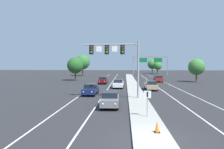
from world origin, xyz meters
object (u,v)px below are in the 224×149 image
car_oncoming_darkred (103,80)px  tree_far_left_b (75,65)px  overhead_signal_mast (119,56)px  traffic_cone_median_nose (157,127)px  highway_sign_gantry (150,59)px  car_receding_red (158,79)px  tree_far_right_c (152,64)px  median_sign_post (147,99)px  tree_far_right_a (158,66)px  car_receding_tan (151,85)px  car_oncoming_grey (110,99)px  tree_far_right_b (197,67)px  car_oncoming_white (118,84)px  car_oncoming_navy (91,89)px  tree_far_left_a (83,62)px

car_oncoming_darkred → tree_far_left_b: tree_far_left_b is taller
overhead_signal_mast → traffic_cone_median_nose: size_ratio=9.73×
overhead_signal_mast → highway_sign_gantry: size_ratio=0.54×
car_oncoming_darkred → car_receding_red: (13.21, 5.49, 0.00)m
tree_far_left_b → tree_far_right_c: 49.93m
median_sign_post → tree_far_right_a: 76.21m
car_oncoming_darkred → highway_sign_gantry: highway_sign_gantry is taller
car_receding_tan → highway_sign_gantry: size_ratio=0.34×
car_receding_red → tree_far_left_b: 21.79m
car_oncoming_grey → car_receding_red: same height
highway_sign_gantry → tree_far_right_b: (7.65, -28.34, -2.43)m
car_oncoming_white → car_oncoming_navy: bearing=-113.5°
traffic_cone_median_nose → car_receding_tan: bearing=83.7°
car_oncoming_darkred → tree_far_right_a: size_ratio=0.81×
car_oncoming_white → tree_far_left_b: size_ratio=0.73×
traffic_cone_median_nose → tree_far_right_c: 83.65m
car_receding_red → tree_far_right_b: (9.18, -0.17, 2.91)m
overhead_signal_mast → traffic_cone_median_nose: 14.26m
highway_sign_gantry → tree_far_right_c: (3.01, 16.74, -1.92)m
tree_far_right_b → car_oncoming_white: bearing=-145.1°
overhead_signal_mast → car_oncoming_white: (-0.39, 11.73, -4.67)m
overhead_signal_mast → tree_far_left_b: overhead_signal_mast is taller
traffic_cone_median_nose → tree_far_left_a: (-17.60, 61.20, 4.60)m
tree_far_right_c → overhead_signal_mast: bearing=-101.1°
highway_sign_gantry → tree_far_left_a: 25.89m
highway_sign_gantry → tree_far_right_a: 13.91m
tree_far_left_a → highway_sign_gantry: bearing=11.0°
tree_far_right_c → car_oncoming_white: bearing=-103.6°
tree_far_right_a → tree_far_right_c: tree_far_right_c is taller
car_oncoming_grey → tree_far_right_c: tree_far_right_c is taller
highway_sign_gantry → tree_far_right_b: highway_sign_gantry is taller
median_sign_post → car_receding_tan: 18.55m
car_oncoming_grey → car_oncoming_white: 16.57m
median_sign_post → tree_far_right_a: bearing=80.3°
car_oncoming_grey → tree_far_right_c: (14.39, 74.66, 3.42)m
overhead_signal_mast → tree_far_left_a: tree_far_left_a is taller
overhead_signal_mast → tree_far_right_a: (15.49, 65.86, -1.89)m
car_oncoming_white → traffic_cone_median_nose: size_ratio=6.09×
car_oncoming_grey → tree_far_right_a: size_ratio=0.82×
car_oncoming_navy → overhead_signal_mast: bearing=-37.0°
car_oncoming_darkred → traffic_cone_median_nose: size_ratio=6.06×
overhead_signal_mast → car_oncoming_white: overhead_signal_mast is taller
car_oncoming_navy → tree_far_right_a: (19.63, 62.75, 2.78)m
median_sign_post → tree_far_right_b: bearing=65.3°
tree_far_right_c → car_receding_red: bearing=-95.8°
car_oncoming_navy → tree_far_left_b: size_ratio=0.73×
car_oncoming_navy → tree_far_right_c: tree_far_right_c is taller
overhead_signal_mast → tree_far_left_b: (-12.33, 27.18, -1.45)m
overhead_signal_mast → tree_far_left_b: bearing=114.4°
traffic_cone_median_nose → tree_far_right_b: (15.45, 37.79, 3.22)m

